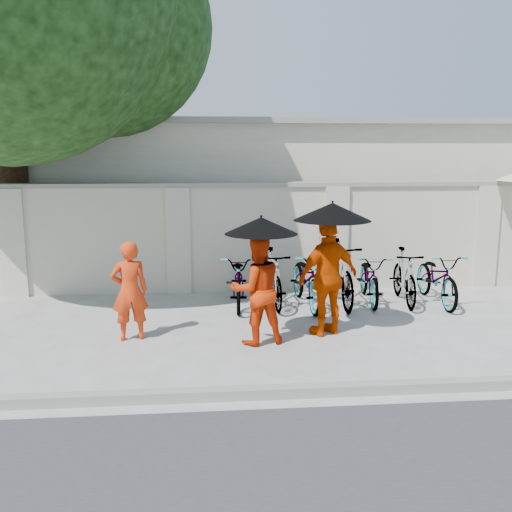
{
  "coord_description": "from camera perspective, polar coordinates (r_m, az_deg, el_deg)",
  "views": [
    {
      "loc": [
        -0.5,
        -7.57,
        2.72
      ],
      "look_at": [
        0.26,
        0.91,
        1.1
      ],
      "focal_mm": 40.0,
      "sensor_mm": 36.0,
      "label": 1
    }
  ],
  "objects": [
    {
      "name": "compound_wall",
      "position": [
        11.01,
        2.74,
        1.77
      ],
      "size": [
        20.0,
        0.3,
        2.0
      ],
      "primitive_type": "cube",
      "color": "beige",
      "rests_on": "ground"
    },
    {
      "name": "shade_tree",
      "position": [
        11.26,
        -23.12,
        22.15
      ],
      "size": [
        6.7,
        6.2,
        8.2
      ],
      "color": "#4D2E1D",
      "rests_on": "ground"
    },
    {
      "name": "bike_3",
      "position": [
        10.03,
        8.38,
        -1.71
      ],
      "size": [
        0.54,
        1.9,
        1.14
      ],
      "primitive_type": "imported",
      "rotation": [
        0.0,
        0.0,
        -0.0
      ],
      "color": "#999CB1",
      "rests_on": "ground"
    },
    {
      "name": "building_behind",
      "position": [
        14.82,
        4.6,
        6.4
      ],
      "size": [
        14.0,
        6.0,
        3.2
      ],
      "primitive_type": "cube",
      "color": "silver",
      "rests_on": "ground"
    },
    {
      "name": "bike_6",
      "position": [
        10.56,
        17.67,
        -2.07
      ],
      "size": [
        0.63,
        1.78,
        0.93
      ],
      "primitive_type": "imported",
      "rotation": [
        0.0,
        0.0,
        -0.01
      ],
      "color": "#999CB1",
      "rests_on": "ground"
    },
    {
      "name": "bike_2",
      "position": [
        9.9,
        5.12,
        -2.31
      ],
      "size": [
        0.76,
        1.89,
        0.97
      ],
      "primitive_type": "imported",
      "rotation": [
        0.0,
        0.0,
        0.06
      ],
      "color": "#999CB1",
      "rests_on": "ground"
    },
    {
      "name": "bike_4",
      "position": [
        10.34,
        11.31,
        -2.16
      ],
      "size": [
        0.77,
        1.74,
        0.89
      ],
      "primitive_type": "imported",
      "rotation": [
        0.0,
        0.0,
        -0.11
      ],
      "color": "#999CB1",
      "rests_on": "ground"
    },
    {
      "name": "monk_left",
      "position": [
        8.31,
        -12.53,
        -3.41
      ],
      "size": [
        0.59,
        0.46,
        1.44
      ],
      "primitive_type": "imported",
      "rotation": [
        0.0,
        0.0,
        3.37
      ],
      "color": "red",
      "rests_on": "ground"
    },
    {
      "name": "monk_center",
      "position": [
        7.94,
        0.09,
        -3.36
      ],
      "size": [
        0.88,
        0.76,
        1.56
      ],
      "primitive_type": "imported",
      "rotation": [
        0.0,
        0.0,
        3.38
      ],
      "color": "red",
      "rests_on": "ground"
    },
    {
      "name": "kerb",
      "position": [
        6.46,
        -0.26,
        -13.52
      ],
      "size": [
        40.0,
        0.16,
        0.12
      ],
      "primitive_type": "cube",
      "color": "gray",
      "rests_on": "ground"
    },
    {
      "name": "monk_right",
      "position": [
        8.37,
        7.23,
        -2.12
      ],
      "size": [
        1.09,
        0.81,
        1.73
      ],
      "primitive_type": "imported",
      "rotation": [
        0.0,
        0.0,
        3.57
      ],
      "color": "#D23D00",
      "rests_on": "ground"
    },
    {
      "name": "ground",
      "position": [
        8.06,
        -1.31,
        -8.95
      ],
      "size": [
        80.0,
        80.0,
        0.0
      ],
      "primitive_type": "plane",
      "color": "#B5B4B2"
    },
    {
      "name": "bike_5",
      "position": [
        10.39,
        14.61,
        -2.0
      ],
      "size": [
        0.62,
        1.65,
        0.97
      ],
      "primitive_type": "imported",
      "rotation": [
        0.0,
        0.0,
        -0.11
      ],
      "color": "#999CB1",
      "rests_on": "ground"
    },
    {
      "name": "parasol_right",
      "position": [
        8.14,
        7.65,
        4.42
      ],
      "size": [
        1.1,
        1.1,
        0.98
      ],
      "color": "black",
      "rests_on": "ground"
    },
    {
      "name": "bike_1",
      "position": [
        9.9,
        1.71,
        -2.21
      ],
      "size": [
        0.54,
        1.67,
        0.99
      ],
      "primitive_type": "imported",
      "rotation": [
        0.0,
        0.0,
        0.05
      ],
      "color": "#999CB1",
      "rests_on": "ground"
    },
    {
      "name": "parasol_center",
      "position": [
        7.69,
        0.52,
        3.07
      ],
      "size": [
        1.0,
        1.0,
        0.92
      ],
      "color": "black",
      "rests_on": "ground"
    },
    {
      "name": "bike_0",
      "position": [
        9.91,
        -1.67,
        -2.37
      ],
      "size": [
        0.73,
        1.81,
        0.93
      ],
      "primitive_type": "imported",
      "rotation": [
        0.0,
        0.0,
        -0.06
      ],
      "color": "#999CB1",
      "rests_on": "ground"
    }
  ]
}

